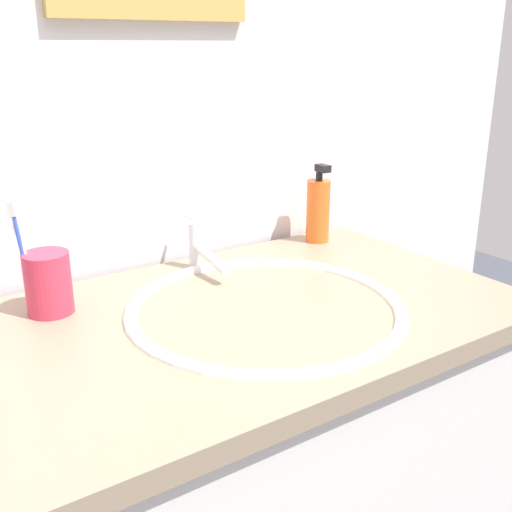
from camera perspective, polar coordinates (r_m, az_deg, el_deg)
name	(u,v)px	position (r m, az deg, el deg)	size (l,w,h in m)	color
tiled_wall_back	(152,126)	(1.29, -9.61, 11.76)	(2.17, 0.04, 2.40)	silver
sink_basin	(266,326)	(1.09, 0.89, -6.48)	(0.49, 0.49, 0.10)	white
faucet	(201,250)	(1.25, -5.16, 0.60)	(0.02, 0.17, 0.11)	silver
toothbrush_cup	(48,283)	(1.11, -18.70, -2.40)	(0.08, 0.08, 0.11)	#D8334C
toothbrush_blue	(22,251)	(1.09, -20.90, 0.46)	(0.03, 0.02, 0.19)	blue
toothbrush_white	(25,255)	(1.10, -20.61, 0.10)	(0.05, 0.03, 0.18)	white
soap_dispenser	(318,210)	(1.44, 5.78, 4.31)	(0.05, 0.06, 0.18)	orange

